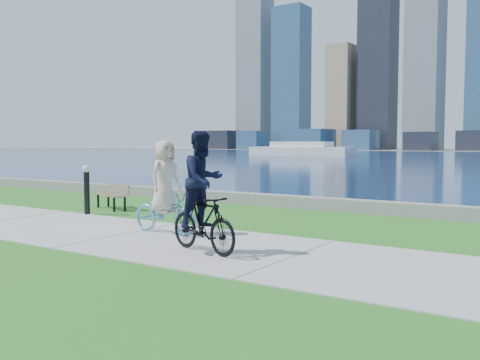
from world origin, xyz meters
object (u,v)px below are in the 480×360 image
object	(u,v)px
bollard_lamp	(87,186)
cyclist_man	(203,202)
park_bench	(113,194)
cyclist_woman	(165,199)

from	to	relation	value
bollard_lamp	cyclist_man	size ratio (longest dim) A/B	0.63
bollard_lamp	cyclist_man	xyz separation A→B (m)	(5.65, -2.26, 0.15)
bollard_lamp	cyclist_man	bearing A→B (deg)	-21.78
bollard_lamp	cyclist_man	world-z (taller)	cyclist_man
park_bench	bollard_lamp	distance (m)	1.34
cyclist_woman	cyclist_man	distance (m)	2.16
park_bench	bollard_lamp	size ratio (longest dim) A/B	1.12
bollard_lamp	cyclist_woman	size ratio (longest dim) A/B	0.68
park_bench	cyclist_woman	bearing A→B (deg)	-9.31
bollard_lamp	cyclist_man	distance (m)	6.09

